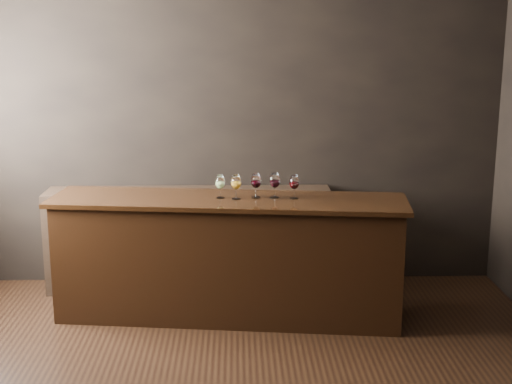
{
  "coord_description": "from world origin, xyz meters",
  "views": [
    {
      "loc": [
        0.13,
        -4.08,
        2.31
      ],
      "look_at": [
        0.28,
        1.36,
        1.04
      ],
      "focal_mm": 50.0,
      "sensor_mm": 36.0,
      "label": 1
    }
  ],
  "objects_px": {
    "glass_amber": "(236,183)",
    "glass_red_a": "(256,182)",
    "glass_red_c": "(294,183)",
    "bar_counter": "(228,260)",
    "glass_white": "(220,183)",
    "glass_red_b": "(275,181)",
    "back_bar_shelf": "(189,239)"
  },
  "relations": [
    {
      "from": "glass_white",
      "to": "bar_counter",
      "type": "bearing_deg",
      "value": -18.51
    },
    {
      "from": "bar_counter",
      "to": "glass_white",
      "type": "distance_m",
      "value": 0.64
    },
    {
      "from": "glass_white",
      "to": "glass_red_a",
      "type": "bearing_deg",
      "value": 1.0
    },
    {
      "from": "bar_counter",
      "to": "glass_red_b",
      "type": "distance_m",
      "value": 0.75
    },
    {
      "from": "glass_amber",
      "to": "glass_red_a",
      "type": "height_order",
      "value": "glass_amber"
    },
    {
      "from": "bar_counter",
      "to": "back_bar_shelf",
      "type": "relative_size",
      "value": 1.09
    },
    {
      "from": "bar_counter",
      "to": "back_bar_shelf",
      "type": "xyz_separation_m",
      "value": [
        -0.35,
        0.67,
        -0.03
      ]
    },
    {
      "from": "glass_red_a",
      "to": "glass_red_b",
      "type": "relative_size",
      "value": 0.95
    },
    {
      "from": "glass_amber",
      "to": "glass_red_b",
      "type": "xyz_separation_m",
      "value": [
        0.31,
        0.04,
        0.0
      ]
    },
    {
      "from": "glass_red_a",
      "to": "glass_white",
      "type": "bearing_deg",
      "value": -179.0
    },
    {
      "from": "glass_amber",
      "to": "glass_red_b",
      "type": "bearing_deg",
      "value": 7.23
    },
    {
      "from": "glass_amber",
      "to": "glass_red_c",
      "type": "distance_m",
      "value": 0.46
    },
    {
      "from": "glass_red_b",
      "to": "glass_red_c",
      "type": "height_order",
      "value": "glass_red_b"
    },
    {
      "from": "glass_red_c",
      "to": "bar_counter",
      "type": "bearing_deg",
      "value": 178.86
    },
    {
      "from": "back_bar_shelf",
      "to": "glass_red_b",
      "type": "relative_size",
      "value": 12.51
    },
    {
      "from": "bar_counter",
      "to": "glass_red_c",
      "type": "xyz_separation_m",
      "value": [
        0.52,
        -0.01,
        0.64
      ]
    },
    {
      "from": "bar_counter",
      "to": "glass_red_b",
      "type": "xyz_separation_m",
      "value": [
        0.37,
        0.02,
        0.65
      ]
    },
    {
      "from": "bar_counter",
      "to": "glass_red_c",
      "type": "bearing_deg",
      "value": 5.74
    },
    {
      "from": "back_bar_shelf",
      "to": "glass_red_a",
      "type": "height_order",
      "value": "glass_red_a"
    },
    {
      "from": "glass_white",
      "to": "glass_red_b",
      "type": "bearing_deg",
      "value": -0.33
    },
    {
      "from": "bar_counter",
      "to": "glass_red_a",
      "type": "height_order",
      "value": "glass_red_a"
    },
    {
      "from": "glass_red_b",
      "to": "bar_counter",
      "type": "bearing_deg",
      "value": -177.36
    },
    {
      "from": "bar_counter",
      "to": "glass_red_c",
      "type": "distance_m",
      "value": 0.82
    },
    {
      "from": "bar_counter",
      "to": "back_bar_shelf",
      "type": "distance_m",
      "value": 0.76
    },
    {
      "from": "bar_counter",
      "to": "glass_red_c",
      "type": "relative_size",
      "value": 14.69
    },
    {
      "from": "bar_counter",
      "to": "glass_amber",
      "type": "xyz_separation_m",
      "value": [
        0.07,
        -0.02,
        0.64
      ]
    },
    {
      "from": "glass_red_a",
      "to": "glass_red_c",
      "type": "bearing_deg",
      "value": -6.67
    },
    {
      "from": "glass_amber",
      "to": "glass_red_c",
      "type": "height_order",
      "value": "glass_amber"
    },
    {
      "from": "glass_amber",
      "to": "glass_red_c",
      "type": "bearing_deg",
      "value": 1.41
    },
    {
      "from": "glass_red_c",
      "to": "glass_white",
      "type": "bearing_deg",
      "value": 177.05
    },
    {
      "from": "glass_white",
      "to": "glass_red_c",
      "type": "xyz_separation_m",
      "value": [
        0.58,
        -0.03,
        0.0
      ]
    },
    {
      "from": "glass_white",
      "to": "glass_red_c",
      "type": "bearing_deg",
      "value": -2.95
    }
  ]
}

